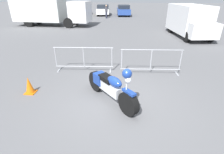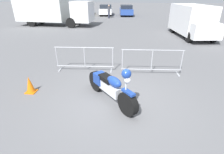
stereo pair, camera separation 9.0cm
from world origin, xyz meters
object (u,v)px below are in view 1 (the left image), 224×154
Objects in this scene: box_truck at (48,9)px; parked_car_yellow at (83,10)px; delivery_van at (189,20)px; pedestrian at (106,11)px; crowd_barrier_near at (84,59)px; parked_car_white at (103,10)px; motorcycle at (111,86)px; traffic_cone at (29,85)px; crowd_barrier_far at (151,61)px; parked_car_green at (63,10)px; parked_car_blue at (123,10)px.

parked_car_yellow is at bearing 87.20° from box_truck.
pedestrian is (-7.83, 9.84, -0.32)m from delivery_van.
parked_car_white is (-2.43, 21.03, 0.20)m from crowd_barrier_near.
motorcycle is 11.03m from delivery_van.
parked_car_yellow reaches higher than traffic_cone.
crowd_barrier_far is at bearing 105.13° from motorcycle.
box_truck is 9.89m from parked_car_yellow.
delivery_van reaches higher than traffic_cone.
pedestrian is at bearing -150.66° from delivery_van.
delivery_van reaches higher than crowd_barrier_near.
delivery_van is 3.10× the size of pedestrian.
delivery_van reaches higher than parked_car_green.
parked_car_yellow is 7.83× the size of traffic_cone.
motorcycle is 2.67m from crowd_barrier_far.
parked_car_green is (-10.06, 23.11, 0.21)m from motorcycle.
parked_car_blue is at bearing -78.30° from pedestrian.
delivery_van is at bearing 65.07° from crowd_barrier_far.
box_truck is at bearing 95.03° from pedestrian.
parked_car_blue is at bearing -96.79° from parked_car_yellow.
pedestrian reaches higher than motorcycle.
pedestrian is 2.86× the size of traffic_cone.
pedestrian is (7.19, -3.44, 0.20)m from parked_car_green.
motorcycle is 0.36× the size of delivery_van.
parked_car_green reaches higher than motorcycle.
parked_car_blue is (6.20, -0.03, -0.00)m from parked_car_yellow.
traffic_cone is (-7.78, -9.65, -0.95)m from delivery_van.
crowd_barrier_far is 23.81m from parked_car_green.
parked_car_yellow is (0.99, 9.80, -0.87)m from box_truck.
box_truck is (-9.38, 11.04, 1.08)m from crowd_barrier_far.
box_truck is 1.69× the size of parked_car_yellow.
pedestrian is at bearing 90.14° from traffic_cone.
crowd_barrier_near is 0.55× the size of parked_car_white.
crowd_barrier_near is 0.55× the size of parked_car_blue.
crowd_barrier_far is at bearing -34.11° from delivery_van.
crowd_barrier_far is 4.29× the size of traffic_cone.
parked_car_white is at bearing 92.57° from traffic_cone.
traffic_cone is at bearing -136.06° from motorcycle.
box_truck is 1.70× the size of parked_car_blue.
parked_car_green reaches higher than crowd_barrier_near.
crowd_barrier_far is 4.74m from traffic_cone.
parked_car_green is (-11.49, 20.86, 0.17)m from crowd_barrier_far.
delivery_van is 20.05m from parked_car_green.
pedestrian is at bearing -136.47° from parked_car_yellow.
box_truck is at bearing -174.34° from parked_car_green.
crowd_barrier_far is 20.93m from parked_car_blue.
parked_car_blue reaches higher than parked_car_green.
parked_car_blue is at bearing 84.85° from traffic_cone.
crowd_barrier_near is 22.57m from parked_car_green.
box_truck is 8.18m from pedestrian.
crowd_barrier_near is 1.00× the size of crowd_barrier_far.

